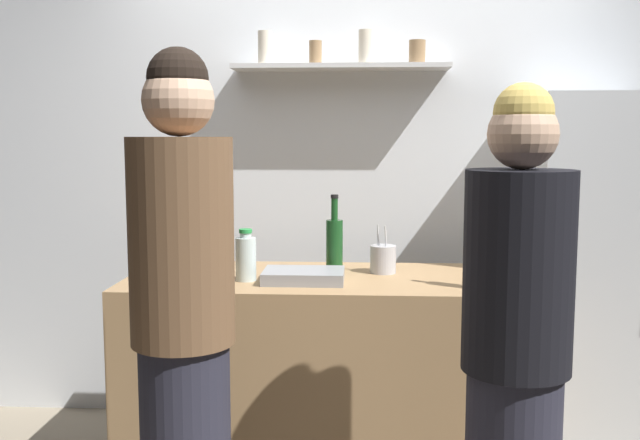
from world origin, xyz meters
name	(u,v)px	position (x,y,z in m)	size (l,w,h in m)	color
back_wall_assembly	(361,177)	(0.00, 1.25, 1.30)	(4.80, 0.32, 2.60)	white
refrigerator	(592,275)	(1.11, 0.85, 0.86)	(0.62, 0.66, 1.72)	silver
counter	(320,377)	(-0.18, 0.48, 0.46)	(1.68, 0.73, 0.91)	#9E7A51
baking_pan	(304,276)	(-0.24, 0.37, 0.94)	(0.34, 0.24, 0.05)	gray
utensil_holder	(383,259)	(0.10, 0.58, 0.97)	(0.12, 0.12, 0.22)	#B2B2B7
wine_bottle_green_glass	(335,243)	(-0.12, 0.61, 1.04)	(0.08, 0.08, 0.35)	#19471E
wine_bottle_pale_glass	(479,257)	(0.48, 0.27, 1.04)	(0.07, 0.07, 0.34)	#B2BFB2
water_bottle_plastic	(246,258)	(-0.49, 0.38, 1.01)	(0.09, 0.09, 0.22)	silver
person_blonde	(516,357)	(0.49, -0.39, 0.84)	(0.34, 0.34, 1.69)	#262633
person_brown_jacket	(184,326)	(-0.58, -0.34, 0.91)	(0.34, 0.34, 1.80)	#262633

